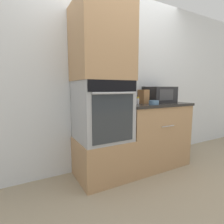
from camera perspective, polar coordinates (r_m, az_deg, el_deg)
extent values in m
plane|color=gray|center=(2.35, 7.85, -21.39)|extent=(12.00, 12.00, 0.00)
cube|color=silver|center=(2.59, -0.08, 10.12)|extent=(8.00, 0.05, 2.50)
cube|color=#A87F56|center=(2.33, -3.21, -14.77)|extent=(0.64, 0.60, 0.51)
cube|color=#9EA0A5|center=(2.17, -3.33, 0.45)|extent=(0.62, 0.59, 0.73)
cube|color=black|center=(1.88, 0.55, 8.56)|extent=(0.59, 0.01, 0.12)
cube|color=orange|center=(1.88, 0.60, 8.56)|extent=(0.09, 0.00, 0.03)
cube|color=#282D33|center=(1.91, 0.54, -2.08)|extent=(0.51, 0.01, 0.54)
cylinder|color=#9EA0A5|center=(1.86, 1.02, 6.20)|extent=(0.52, 0.02, 0.02)
cube|color=#A87F56|center=(2.21, -3.50, 21.36)|extent=(0.64, 0.60, 0.86)
cube|color=#A87F56|center=(2.70, 12.82, -7.38)|extent=(1.00, 0.60, 0.90)
cube|color=black|center=(2.62, 13.13, 2.50)|extent=(1.02, 0.63, 0.03)
cylinder|color=#B7B7BC|center=(2.44, 17.84, -4.43)|extent=(0.22, 0.01, 0.01)
cube|color=#232326|center=(2.82, 15.29, 5.56)|extent=(0.44, 0.33, 0.24)
cube|color=#3D3D3F|center=(2.68, 17.36, 5.38)|extent=(0.27, 0.01, 0.16)
cube|color=olive|center=(2.54, 10.18, 5.01)|extent=(0.10, 0.15, 0.19)
cylinder|color=black|center=(2.53, 9.81, 7.71)|extent=(0.02, 0.02, 0.04)
cylinder|color=black|center=(2.54, 10.24, 7.70)|extent=(0.02, 0.02, 0.04)
cylinder|color=black|center=(2.56, 10.67, 7.68)|extent=(0.02, 0.02, 0.04)
cylinder|color=#517599|center=(2.37, 13.50, 3.04)|extent=(0.13, 0.13, 0.05)
cylinder|color=silver|center=(2.40, 8.42, 3.52)|extent=(0.04, 0.04, 0.08)
cylinder|color=gold|center=(2.40, 8.44, 4.69)|extent=(0.03, 0.03, 0.02)
cylinder|color=silver|center=(2.57, 3.55, 3.70)|extent=(0.06, 0.06, 0.06)
cylinder|color=black|center=(2.56, 3.56, 4.62)|extent=(0.05, 0.05, 0.02)
cylinder|color=brown|center=(2.71, 8.41, 3.72)|extent=(0.04, 0.04, 0.05)
cylinder|color=gold|center=(2.70, 8.43, 4.44)|extent=(0.04, 0.04, 0.01)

